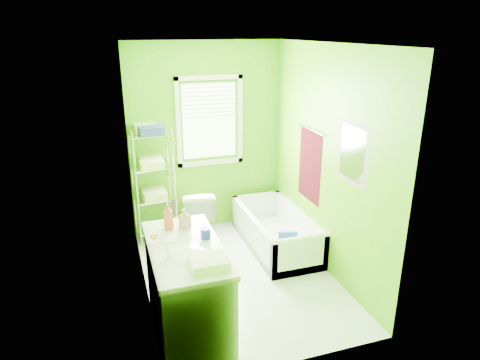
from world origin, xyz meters
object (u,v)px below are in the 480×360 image
object	(u,v)px
toilet	(198,214)
vanity	(188,289)
bathtub	(276,236)
wire_shelf_unit	(153,171)

from	to	relation	value
toilet	vanity	world-z (taller)	vanity
bathtub	toilet	bearing A→B (deg)	149.19
vanity	wire_shelf_unit	distance (m)	2.14
bathtub	wire_shelf_unit	world-z (taller)	wire_shelf_unit
wire_shelf_unit	bathtub	bearing A→B (deg)	-27.63
toilet	vanity	xyz separation A→B (m)	(-0.51, -1.87, 0.12)
toilet	vanity	distance (m)	1.95
toilet	vanity	size ratio (longest dim) A/B	0.60
toilet	vanity	bearing A→B (deg)	81.84
toilet	wire_shelf_unit	size ratio (longest dim) A/B	0.47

